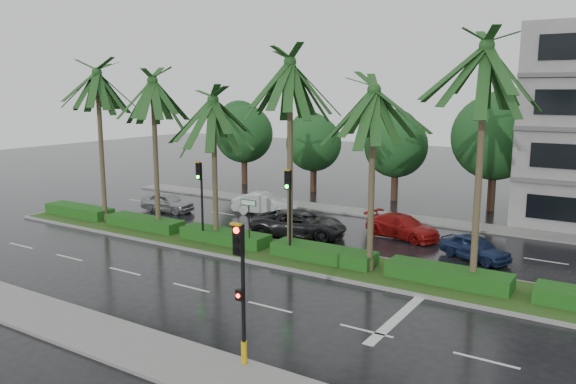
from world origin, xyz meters
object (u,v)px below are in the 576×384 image
Objects in this scene: car_silver at (167,202)px; car_white at (265,204)px; car_darkgrey at (299,224)px; street_sign at (249,212)px; signal_median_left at (200,190)px; car_blue at (475,248)px; signal_near at (241,288)px; car_red at (403,226)px.

car_white is (6.00, 2.99, 0.06)m from car_silver.
street_sign is at bearing 155.33° from car_darkgrey.
car_blue is at bearing 21.46° from signal_median_left.
signal_near reaches higher than car_darkgrey.
street_sign reaches higher than car_darkgrey.
signal_median_left is 8.56m from car_white.
signal_median_left is at bearing -129.14° from car_silver.
signal_near is 13.93m from signal_median_left.
car_red is at bearing 95.08° from signal_near.
car_white is 14.81m from car_blue.
signal_median_left is 14.17m from car_blue.
car_darkgrey reaches higher than car_red.
signal_near is at bearing -172.64° from car_darkgrey.
car_red is 4.95m from car_blue.
signal_median_left reaches higher than car_silver.
street_sign is at bearing 125.34° from signal_near.
car_white is (-1.50, 8.11, -2.29)m from signal_median_left.
signal_near is 15.47m from car_darkgrey.
car_white is at bearing 100.48° from signal_median_left.
car_red is 1.24× the size of car_blue.
street_sign is 0.49× the size of car_darkgrey.
signal_near is 15.22m from car_blue.
signal_median_left is at bearing 122.83° from car_darkgrey.
car_silver is at bearing 154.83° from street_sign.
street_sign is 0.61× the size of car_white.
car_blue is at bearing -118.91° from car_white.
car_white is 0.97× the size of car_red.
street_sign is 11.25m from car_blue.
car_red reaches higher than car_blue.
car_red is at bearing -77.23° from car_darkgrey.
street_sign is 0.73× the size of car_blue.
signal_median_left is 1.15× the size of car_silver.
signal_near is 23.00m from car_silver.
car_silver reaches higher than car_blue.
car_white is at bearing 119.59° from street_sign.
signal_median_left is at bearing -176.53° from street_sign.
car_silver is (-10.50, 4.93, -1.48)m from street_sign.
car_silver is at bearing 139.77° from signal_near.
car_red is (10.00, -0.93, -0.06)m from car_white.
car_darkgrey reaches higher than car_white.
signal_median_left is 1.22× the size of car_blue.
street_sign is 4.32m from car_darkgrey.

